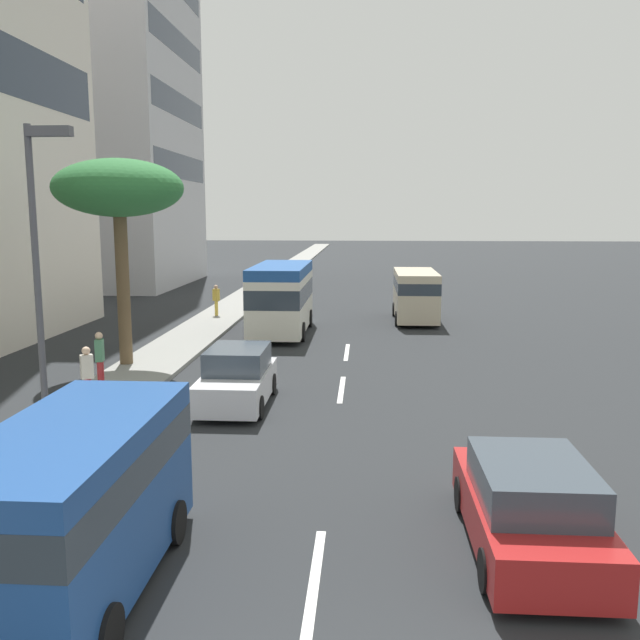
{
  "coord_description": "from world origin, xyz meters",
  "views": [
    {
      "loc": [
        -4.56,
        -0.72,
        5.43
      ],
      "look_at": [
        17.39,
        0.78,
        1.93
      ],
      "focal_mm": 37.9,
      "sensor_mm": 36.0,
      "label": 1
    }
  ],
  "objects": [
    {
      "name": "car_fourth",
      "position": [
        13.92,
        2.9,
        0.78
      ],
      "size": [
        4.01,
        1.84,
        1.65
      ],
      "rotation": [
        0.0,
        0.0,
        3.14
      ],
      "color": "silver",
      "rests_on": "ground_plane"
    },
    {
      "name": "lane_stripe_mid",
      "position": [
        15.83,
        0.0,
        0.01
      ],
      "size": [
        3.2,
        0.16,
        0.01
      ],
      "primitive_type": "cube",
      "color": "silver",
      "rests_on": "ground_plane"
    },
    {
      "name": "pedestrian_by_tree",
      "position": [
        12.84,
        6.81,
        1.1
      ],
      "size": [
        0.36,
        0.39,
        1.71
      ],
      "rotation": [
        0.0,
        0.0,
        2.17
      ],
      "color": "red",
      "rests_on": "sidewalk_right"
    },
    {
      "name": "van_second",
      "position": [
        4.26,
        3.38,
        1.43
      ],
      "size": [
        5.01,
        2.2,
        2.5
      ],
      "rotation": [
        0.0,
        0.0,
        3.14
      ],
      "color": "#1E478C",
      "rests_on": "ground_plane"
    },
    {
      "name": "ground_plane",
      "position": [
        31.5,
        0.0,
        0.0
      ],
      "size": [
        198.0,
        198.0,
        0.0
      ],
      "primitive_type": "plane",
      "color": "#26282B"
    },
    {
      "name": "pedestrian_mid_block",
      "position": [
        29.76,
        7.03,
        1.02
      ],
      "size": [
        0.36,
        0.39,
        1.6
      ],
      "rotation": [
        0.0,
        0.0,
        0.99
      ],
      "color": "gold",
      "rests_on": "sidewalk_right"
    },
    {
      "name": "lane_stripe_near",
      "position": [
        4.71,
        0.0,
        0.01
      ],
      "size": [
        3.2,
        0.16,
        0.01
      ],
      "primitive_type": "cube",
      "color": "silver",
      "rests_on": "ground_plane"
    },
    {
      "name": "sidewalk_right",
      "position": [
        31.5,
        6.89,
        0.07
      ],
      "size": [
        162.0,
        2.5,
        0.15
      ],
      "primitive_type": "cube",
      "color": "gray",
      "rests_on": "ground_plane"
    },
    {
      "name": "lane_stripe_far",
      "position": [
        21.52,
        0.0,
        0.01
      ],
      "size": [
        3.2,
        0.16,
        0.01
      ],
      "primitive_type": "cube",
      "color": "silver",
      "rests_on": "ground_plane"
    },
    {
      "name": "van_fifth",
      "position": [
        29.58,
        -3.23,
        1.45
      ],
      "size": [
        5.37,
        2.15,
        2.53
      ],
      "color": "beige",
      "rests_on": "ground_plane"
    },
    {
      "name": "palm_tree",
      "position": [
        18.35,
        7.74,
        6.18
      ],
      "size": [
        4.39,
        4.39,
        7.12
      ],
      "color": "brown",
      "rests_on": "sidewalk_right"
    },
    {
      "name": "pedestrian_near_lamp",
      "position": [
        14.91,
        7.29,
        1.11
      ],
      "size": [
        0.35,
        0.27,
        1.74
      ],
      "rotation": [
        0.0,
        0.0,
        3.31
      ],
      "color": "red",
      "rests_on": "sidewalk_right"
    },
    {
      "name": "office_tower_far",
      "position": [
        46.08,
        19.94,
        18.4
      ],
      "size": [
        14.57,
        13.72,
        36.8
      ],
      "color": "#BCBCC1",
      "rests_on": "ground_plane"
    },
    {
      "name": "street_lamp",
      "position": [
        8.85,
        5.93,
        4.47
      ],
      "size": [
        0.24,
        0.97,
        7.03
      ],
      "color": "#4C4C51",
      "rests_on": "sidewalk_right"
    },
    {
      "name": "minibus_lead",
      "position": [
        25.52,
        3.08,
        1.71
      ],
      "size": [
        6.48,
        2.44,
        3.13
      ],
      "rotation": [
        0.0,
        0.0,
        3.14
      ],
      "color": "silver",
      "rests_on": "ground_plane"
    },
    {
      "name": "car_third",
      "position": [
        5.91,
        -3.38,
        0.74
      ],
      "size": [
        4.33,
        1.92,
        1.56
      ],
      "color": "#A51E1E",
      "rests_on": "ground_plane"
    }
  ]
}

